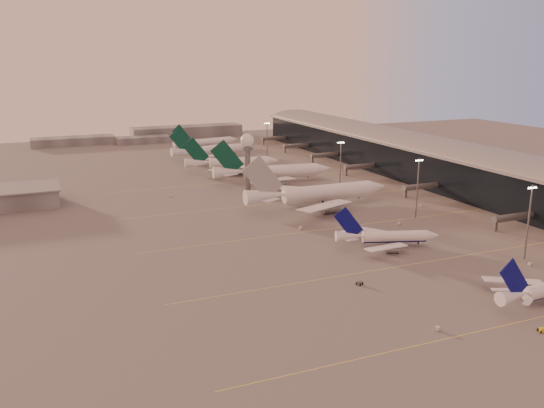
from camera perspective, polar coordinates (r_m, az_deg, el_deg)
name	(u,v)px	position (r m, az deg, el deg)	size (l,w,h in m)	color
ground	(375,285)	(173.16, 10.16, -7.88)	(700.00, 700.00, 0.00)	#5F5D5D
taxiway_markings	(362,224)	(233.02, 8.94, -1.93)	(180.00, 185.25, 0.02)	#EFDD54
terminal	(436,162)	(317.89, 15.92, 4.04)	(57.00, 362.00, 23.04)	black
radar_tower	(247,152)	(273.89, -2.46, 5.19)	(6.40, 6.40, 31.10)	slate
mast_a	(529,219)	(205.10, 24.10, -1.34)	(3.60, 0.56, 25.00)	slate
mast_b	(418,185)	(242.68, 14.23, 1.80)	(3.60, 0.56, 25.00)	slate
mast_c	(340,164)	(285.00, 6.80, 3.99)	(3.60, 0.56, 25.00)	slate
mast_d	(267,140)	(364.12, -0.49, 6.38)	(3.60, 0.56, 25.00)	slate
distant_horizon	(155,135)	(471.62, -11.52, 6.75)	(165.00, 37.50, 9.00)	slate
narrowbody_mid	(387,238)	(206.31, 11.35, -3.36)	(36.49, 28.64, 14.77)	white
widebody_white	(319,196)	(257.36, 4.64, 0.75)	(70.07, 56.15, 24.65)	white
greentail_a	(273,174)	(305.12, 0.13, 2.97)	(65.02, 52.18, 23.69)	white
greentail_b	(233,165)	(335.83, -3.88, 3.90)	(55.91, 44.80, 20.44)	white
greentail_c	(213,152)	(381.35, -5.91, 5.15)	(57.32, 46.03, 20.87)	white
greentail_d	(207,144)	(419.58, -6.47, 5.94)	(51.73, 41.38, 18.98)	white
gsv_truck_a	(438,326)	(149.64, 16.14, -11.52)	(5.28, 4.63, 2.10)	silver
gsv_tug_near	(542,330)	(157.50, 25.17, -11.25)	(3.00, 4.04, 1.03)	gold
gsv_catering_a	(531,260)	(202.47, 24.24, -5.07)	(4.75, 2.54, 3.75)	silver
gsv_tug_mid	(359,283)	(172.16, 8.66, -7.75)	(3.75, 4.37, 1.07)	#575A5C
gsv_truck_b	(400,222)	(233.82, 12.56, -1.77)	(5.69, 3.86, 2.16)	silver
gsv_truck_c	(301,226)	(222.70, 2.87, -2.23)	(5.61, 5.59, 2.35)	silver
gsv_catering_b	(422,202)	(264.01, 14.62, 0.17)	(5.31, 3.72, 3.99)	silver
gsv_tug_far	(286,202)	(262.13, 1.37, 0.22)	(3.46, 4.45, 1.12)	#575A5C
gsv_truck_d	(170,195)	(277.62, -10.10, 0.91)	(3.81, 5.50, 2.10)	silver
gsv_tug_hangar	(273,175)	(322.16, 0.11, 2.93)	(3.99, 2.79, 1.05)	gold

